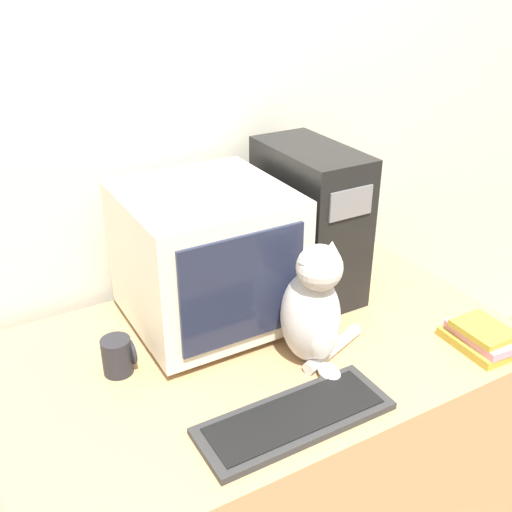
{
  "coord_description": "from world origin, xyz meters",
  "views": [
    {
      "loc": [
        -0.69,
        -0.76,
        1.76
      ],
      "look_at": [
        0.01,
        0.47,
        1.03
      ],
      "focal_mm": 42.0,
      "sensor_mm": 36.0,
      "label": 1
    }
  ],
  "objects_px": {
    "computer_tower": "(309,221)",
    "cat": "(314,311)",
    "crt_monitor": "(206,257)",
    "mug": "(118,356)",
    "keyboard": "(295,418)",
    "pen": "(228,423)",
    "book_stack": "(482,337)"
  },
  "relations": [
    {
      "from": "computer_tower",
      "to": "cat",
      "type": "xyz_separation_m",
      "value": [
        -0.21,
        -0.33,
        -0.08
      ]
    },
    {
      "from": "crt_monitor",
      "to": "mug",
      "type": "distance_m",
      "value": 0.36
    },
    {
      "from": "keyboard",
      "to": "cat",
      "type": "bearing_deg",
      "value": 46.54
    },
    {
      "from": "computer_tower",
      "to": "pen",
      "type": "bearing_deg",
      "value": -139.5
    },
    {
      "from": "cat",
      "to": "book_stack",
      "type": "height_order",
      "value": "cat"
    },
    {
      "from": "book_stack",
      "to": "computer_tower",
      "type": "bearing_deg",
      "value": 115.02
    },
    {
      "from": "keyboard",
      "to": "computer_tower",
      "type": "bearing_deg",
      "value": 53.65
    },
    {
      "from": "cat",
      "to": "crt_monitor",
      "type": "bearing_deg",
      "value": 119.64
    },
    {
      "from": "crt_monitor",
      "to": "cat",
      "type": "height_order",
      "value": "crt_monitor"
    },
    {
      "from": "book_stack",
      "to": "mug",
      "type": "relative_size",
      "value": 2.02
    },
    {
      "from": "computer_tower",
      "to": "mug",
      "type": "distance_m",
      "value": 0.71
    },
    {
      "from": "computer_tower",
      "to": "pen",
      "type": "height_order",
      "value": "computer_tower"
    },
    {
      "from": "crt_monitor",
      "to": "pen",
      "type": "height_order",
      "value": "crt_monitor"
    },
    {
      "from": "crt_monitor",
      "to": "book_stack",
      "type": "bearing_deg",
      "value": -39.21
    },
    {
      "from": "keyboard",
      "to": "cat",
      "type": "xyz_separation_m",
      "value": [
        0.17,
        0.18,
        0.14
      ]
    },
    {
      "from": "cat",
      "to": "book_stack",
      "type": "xyz_separation_m",
      "value": [
        0.45,
        -0.19,
        -0.12
      ]
    },
    {
      "from": "crt_monitor",
      "to": "mug",
      "type": "bearing_deg",
      "value": -161.51
    },
    {
      "from": "computer_tower",
      "to": "cat",
      "type": "height_order",
      "value": "computer_tower"
    },
    {
      "from": "keyboard",
      "to": "cat",
      "type": "relative_size",
      "value": 1.33
    },
    {
      "from": "book_stack",
      "to": "pen",
      "type": "distance_m",
      "value": 0.76
    },
    {
      "from": "book_stack",
      "to": "pen",
      "type": "height_order",
      "value": "book_stack"
    },
    {
      "from": "pen",
      "to": "mug",
      "type": "xyz_separation_m",
      "value": [
        -0.16,
        0.32,
        0.05
      ]
    },
    {
      "from": "pen",
      "to": "cat",
      "type": "bearing_deg",
      "value": 19.53
    },
    {
      "from": "cat",
      "to": "mug",
      "type": "bearing_deg",
      "value": 158.73
    },
    {
      "from": "book_stack",
      "to": "cat",
      "type": "bearing_deg",
      "value": 157.47
    },
    {
      "from": "mug",
      "to": "cat",
      "type": "bearing_deg",
      "value": -23.69
    },
    {
      "from": "book_stack",
      "to": "mug",
      "type": "xyz_separation_m",
      "value": [
        -0.91,
        0.39,
        0.02
      ]
    },
    {
      "from": "cat",
      "to": "mug",
      "type": "relative_size",
      "value": 3.52
    },
    {
      "from": "book_stack",
      "to": "crt_monitor",
      "type": "bearing_deg",
      "value": 140.79
    },
    {
      "from": "crt_monitor",
      "to": "mug",
      "type": "relative_size",
      "value": 4.4
    },
    {
      "from": "keyboard",
      "to": "pen",
      "type": "height_order",
      "value": "keyboard"
    },
    {
      "from": "book_stack",
      "to": "pen",
      "type": "xyz_separation_m",
      "value": [
        -0.76,
        0.07,
        -0.03
      ]
    }
  ]
}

